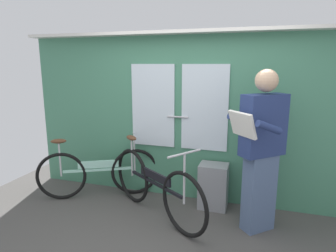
{
  "coord_description": "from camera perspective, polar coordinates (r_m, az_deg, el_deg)",
  "views": [
    {
      "loc": [
        0.82,
        -2.47,
        1.81
      ],
      "look_at": [
        -0.22,
        0.81,
        1.08
      ],
      "focal_mm": 31.42,
      "sensor_mm": 36.0,
      "label": 1
    }
  ],
  "objects": [
    {
      "name": "bicycle_near_door",
      "position": [
        3.58,
        -2.57,
        -11.55
      ],
      "size": [
        1.47,
        1.01,
        0.93
      ],
      "rotation": [
        0.0,
        0.0,
        -0.59
      ],
      "color": "black",
      "rests_on": "ground_plane"
    },
    {
      "name": "ground_plane",
      "position": [
        3.18,
        -0.74,
        -23.06
      ],
      "size": [
        5.67,
        4.1,
        0.04
      ],
      "primitive_type": "cube",
      "color": "#474442"
    },
    {
      "name": "train_door_wall",
      "position": [
        3.86,
        4.9,
        2.18
      ],
      "size": [
        4.67,
        0.28,
        2.21
      ],
      "color": "#427F60",
      "rests_on": "ground_plane"
    },
    {
      "name": "bicycle_leaning_behind",
      "position": [
        4.18,
        -13.41,
        -8.7
      ],
      "size": [
        1.48,
        0.83,
        0.87
      ],
      "rotation": [
        0.0,
        0.0,
        0.48
      ],
      "color": "black",
      "rests_on": "ground_plane"
    },
    {
      "name": "passenger_reading_newspaper",
      "position": [
        3.26,
        17.66,
        -4.2
      ],
      "size": [
        0.63,
        0.62,
        1.76
      ],
      "rotation": [
        0.0,
        0.0,
        3.89
      ],
      "color": "slate",
      "rests_on": "ground_plane"
    },
    {
      "name": "trash_bin_by_wall",
      "position": [
        3.85,
        8.77,
        -11.43
      ],
      "size": [
        0.36,
        0.28,
        0.57
      ],
      "primitive_type": "cube",
      "color": "gray",
      "rests_on": "ground_plane"
    }
  ]
}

